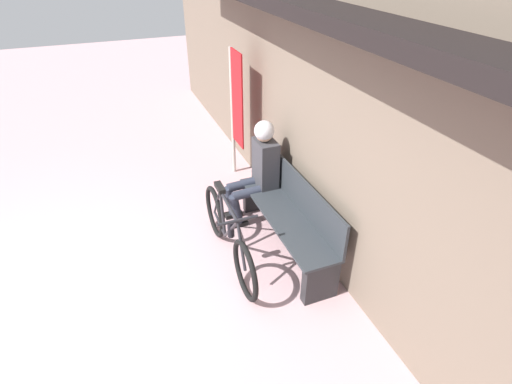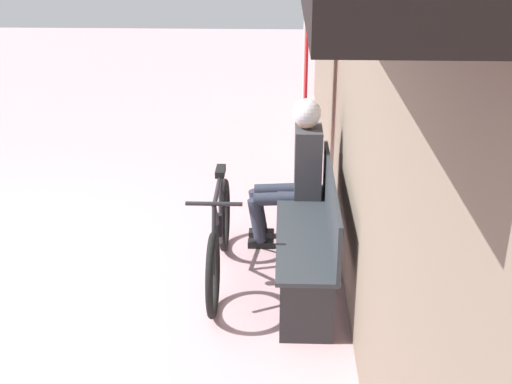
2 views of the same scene
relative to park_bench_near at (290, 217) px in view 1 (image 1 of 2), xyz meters
The scene contains 6 objects.
ground_plane 2.36m from the park_bench_near, 85.05° to the right, with size 24.00×24.00×0.00m, color #C69EA3.
storefront_wall 1.31m from the park_bench_near, 55.75° to the left, with size 12.00×0.56×3.20m.
park_bench_near is the anchor object (origin of this frame).
bicycle 0.71m from the park_bench_near, 90.58° to the right, with size 1.64×0.40×0.83m.
person_seated 0.74m from the park_bench_near, behind, with size 0.34×0.61×1.27m.
banner_pole 1.83m from the park_bench_near, behind, with size 0.45×0.05×1.81m.
Camera 1 is at (2.95, 0.70, 2.98)m, focal length 28.00 mm.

